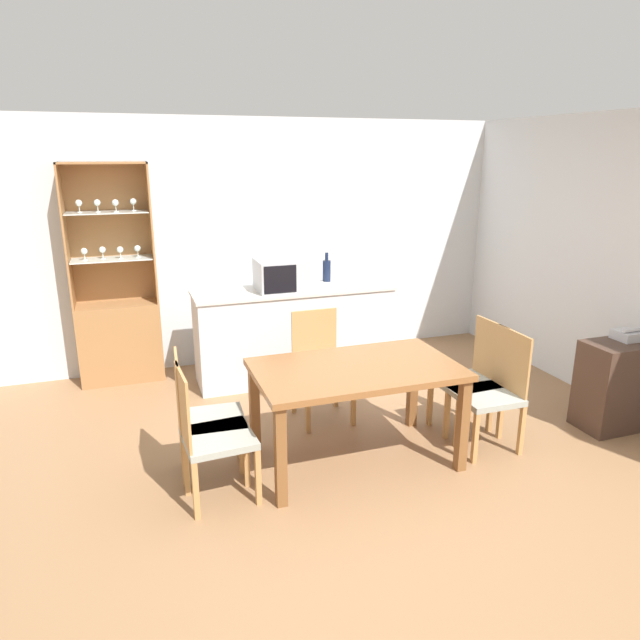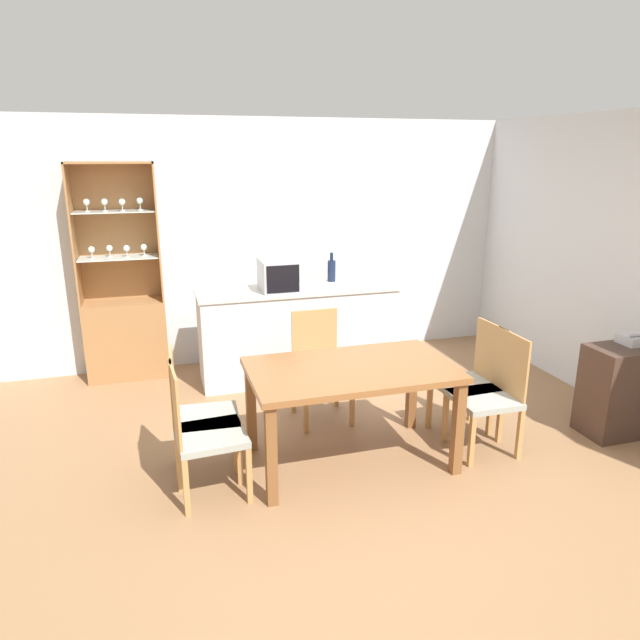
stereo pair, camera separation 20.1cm
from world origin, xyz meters
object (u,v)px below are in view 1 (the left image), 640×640
at_px(dining_chair_side_left_near, 210,435).
at_px(wine_bottle, 327,270).
at_px(telephone, 628,335).
at_px(display_cabinet, 119,322).
at_px(dining_table, 356,379).
at_px(dining_chair_side_left_far, 205,418).
at_px(microwave, 282,275).
at_px(dining_chair_head_far, 321,367).
at_px(side_cabinet, 618,385).
at_px(dining_chair_side_right_far, 472,379).
at_px(dining_chair_side_right_near, 492,392).

xyz_separation_m(dining_chair_side_left_near, wine_bottle, (1.53, 2.07, 0.59)).
relative_size(wine_bottle, telephone, 1.53).
bearing_deg(display_cabinet, dining_table, -54.38).
bearing_deg(dining_table, dining_chair_side_left_near, -172.87).
bearing_deg(dining_table, display_cabinet, 125.62).
height_order(dining_chair_side_left_far, microwave, microwave).
height_order(dining_table, dining_chair_head_far, dining_chair_head_far).
distance_m(dining_chair_side_left_far, side_cabinet, 3.33).
relative_size(side_cabinet, telephone, 3.79).
height_order(dining_table, dining_chair_side_right_far, dining_chair_side_right_far).
distance_m(dining_chair_side_left_near, microwave, 2.18).
bearing_deg(telephone, dining_chair_side_right_far, 167.47).
bearing_deg(side_cabinet, microwave, 140.69).
distance_m(dining_table, telephone, 2.33).
bearing_deg(display_cabinet, dining_chair_head_far, -42.40).
xyz_separation_m(dining_table, dining_chair_side_right_near, (1.07, -0.13, -0.20)).
distance_m(dining_chair_head_far, telephone, 2.52).
xyz_separation_m(side_cabinet, telephone, (0.07, 0.05, 0.41)).
xyz_separation_m(dining_chair_side_left_far, wine_bottle, (1.53, 1.81, 0.59)).
xyz_separation_m(dining_chair_side_left_near, telephone, (3.39, -0.01, 0.33)).
bearing_deg(microwave, dining_chair_side_right_far, -54.08).
bearing_deg(dining_chair_side_right_near, telephone, -90.14).
bearing_deg(display_cabinet, dining_chair_side_left_near, -77.26).
relative_size(display_cabinet, dining_chair_head_far, 2.31).
xyz_separation_m(dining_chair_head_far, dining_chair_side_right_far, (1.07, -0.64, 0.00)).
xyz_separation_m(dining_chair_side_left_near, dining_chair_side_left_far, (-0.00, 0.27, 0.00)).
bearing_deg(dining_chair_side_right_near, dining_chair_head_far, 50.33).
height_order(dining_chair_side_left_near, side_cabinet, dining_chair_side_left_near).
xyz_separation_m(dining_chair_side_left_far, dining_chair_head_far, (1.07, 0.64, 0.00)).
bearing_deg(dining_chair_side_right_far, microwave, 33.40).
distance_m(display_cabinet, telephone, 4.60).
xyz_separation_m(display_cabinet, dining_table, (1.60, -2.24, 0.05)).
relative_size(dining_table, dining_chair_side_left_near, 1.58).
xyz_separation_m(dining_chair_side_left_near, dining_chair_side_right_far, (2.13, 0.27, 0.00)).
distance_m(display_cabinet, dining_chair_head_far, 2.17).
xyz_separation_m(display_cabinet, dining_chair_side_left_far, (0.54, -2.10, -0.14)).
relative_size(dining_table, dining_chair_head_far, 1.58).
distance_m(display_cabinet, dining_chair_side_left_near, 2.43).
relative_size(dining_chair_side_left_far, telephone, 4.71).
height_order(dining_chair_side_left_far, wine_bottle, wine_bottle).
height_order(dining_chair_side_right_far, side_cabinet, dining_chair_side_right_far).
distance_m(microwave, telephone, 3.04).
bearing_deg(telephone, dining_chair_side_left_near, 179.77).
height_order(dining_chair_side_left_far, dining_chair_side_right_near, same).
bearing_deg(side_cabinet, dining_chair_side_left_near, 178.92).
bearing_deg(dining_chair_side_left_near, dining_table, 93.32).
height_order(dining_chair_side_right_near, microwave, microwave).
bearing_deg(dining_chair_head_far, dining_chair_side_left_near, 39.46).
bearing_deg(dining_chair_side_right_near, wine_bottle, 16.75).
relative_size(dining_chair_side_left_near, wine_bottle, 3.07).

